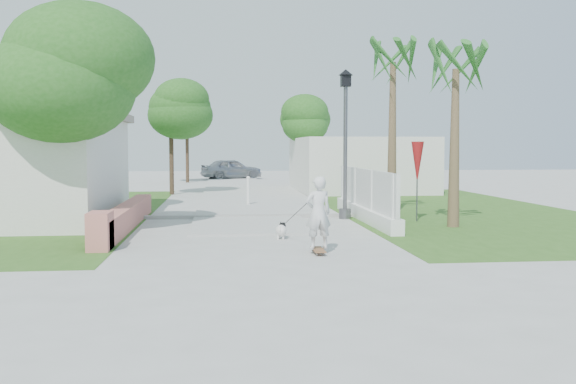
{
  "coord_description": "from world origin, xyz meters",
  "views": [
    {
      "loc": [
        -0.8,
        -13.33,
        2.14
      ],
      "look_at": [
        0.75,
        1.43,
        1.1
      ],
      "focal_mm": 40.0,
      "sensor_mm": 36.0,
      "label": 1
    }
  ],
  "objects": [
    {
      "name": "palm_near",
      "position": [
        5.4,
        3.2,
        3.95
      ],
      "size": [
        1.8,
        1.8,
        4.7
      ],
      "color": "brown",
      "rests_on": "ground"
    },
    {
      "name": "grass_right",
      "position": [
        7.0,
        8.0,
        0.01
      ],
      "size": [
        8.0,
        20.0,
        0.01
      ],
      "primitive_type": "cube",
      "color": "#325C1D",
      "rests_on": "ground"
    },
    {
      "name": "tree_left_near",
      "position": [
        -4.48,
        2.98,
        3.82
      ],
      "size": [
        3.6,
        3.6,
        5.28
      ],
      "color": "#4C3826",
      "rests_on": "ground"
    },
    {
      "name": "palm_far",
      "position": [
        4.6,
        6.5,
        4.48
      ],
      "size": [
        1.8,
        1.8,
        5.3
      ],
      "color": "brown",
      "rests_on": "ground"
    },
    {
      "name": "building_right",
      "position": [
        6.0,
        18.0,
        1.3
      ],
      "size": [
        6.0,
        8.0,
        2.6
      ],
      "primitive_type": "cube",
      "color": "silver",
      "rests_on": "ground"
    },
    {
      "name": "grass_left",
      "position": [
        -7.0,
        8.0,
        0.01
      ],
      "size": [
        8.0,
        20.0,
        0.01
      ],
      "primitive_type": "cube",
      "color": "#325C1D",
      "rests_on": "ground"
    },
    {
      "name": "patio_umbrella",
      "position": [
        4.8,
        4.5,
        1.69
      ],
      "size": [
        0.36,
        0.36,
        2.3
      ],
      "color": "#59595E",
      "rests_on": "ground"
    },
    {
      "name": "tree_path_left",
      "position": [
        -2.98,
        15.98,
        3.82
      ],
      "size": [
        3.4,
        3.4,
        5.23
      ],
      "color": "#4C3826",
      "rests_on": "ground"
    },
    {
      "name": "street_lamp",
      "position": [
        2.9,
        5.5,
        2.43
      ],
      "size": [
        0.44,
        0.44,
        4.44
      ],
      "color": "#59595E",
      "rests_on": "ground"
    },
    {
      "name": "pink_wall",
      "position": [
        -3.3,
        3.55,
        0.31
      ],
      "size": [
        0.45,
        8.2,
        0.8
      ],
      "color": "#C57265",
      "rests_on": "ground"
    },
    {
      "name": "lattice_fence",
      "position": [
        3.4,
        5.0,
        0.54
      ],
      "size": [
        0.35,
        7.0,
        1.5
      ],
      "color": "white",
      "rests_on": "ground"
    },
    {
      "name": "dog",
      "position": [
        0.6,
        1.48,
        0.21
      ],
      "size": [
        0.34,
        0.56,
        0.39
      ],
      "rotation": [
        0.0,
        0.0,
        -0.23
      ],
      "color": "white",
      "rests_on": "ground"
    },
    {
      "name": "path_strip",
      "position": [
        0.0,
        20.0,
        0.03
      ],
      "size": [
        3.2,
        36.0,
        0.06
      ],
      "primitive_type": "cube",
      "color": "#B7B7B2",
      "rests_on": "ground"
    },
    {
      "name": "bollard",
      "position": [
        0.2,
        10.0,
        0.58
      ],
      "size": [
        0.14,
        0.14,
        1.09
      ],
      "color": "white",
      "rests_on": "ground"
    },
    {
      "name": "curb",
      "position": [
        0.0,
        6.0,
        0.05
      ],
      "size": [
        6.5,
        0.25,
        0.1
      ],
      "primitive_type": "cube",
      "color": "#999993",
      "rests_on": "ground"
    },
    {
      "name": "ground",
      "position": [
        0.0,
        0.0,
        0.0
      ],
      "size": [
        90.0,
        90.0,
        0.0
      ],
      "primitive_type": "plane",
      "color": "#B7B7B2",
      "rests_on": "ground"
    },
    {
      "name": "tree_path_right",
      "position": [
        3.22,
        19.98,
        3.49
      ],
      "size": [
        3.0,
        3.0,
        4.79
      ],
      "color": "#4C3826",
      "rests_on": "ground"
    },
    {
      "name": "parked_car",
      "position": [
        -0.07,
        29.89,
        0.69
      ],
      "size": [
        4.35,
        2.83,
        1.38
      ],
      "primitive_type": "imported",
      "rotation": [
        0.0,
        0.0,
        1.89
      ],
      "color": "#B1B5BA",
      "rests_on": "ground"
    },
    {
      "name": "tree_left_mid",
      "position": [
        -5.48,
        8.48,
        3.5
      ],
      "size": [
        3.2,
        3.2,
        4.85
      ],
      "color": "#4C3826",
      "rests_on": "ground"
    },
    {
      "name": "tree_path_far",
      "position": [
        -2.78,
        25.98,
        3.82
      ],
      "size": [
        3.2,
        3.2,
        5.17
      ],
      "color": "#4C3826",
      "rests_on": "ground"
    },
    {
      "name": "skateboarder",
      "position": [
        0.89,
        0.12,
        0.71
      ],
      "size": [
        0.84,
        2.72,
        1.56
      ],
      "rotation": [
        0.0,
        0.0,
        3.3
      ],
      "color": "brown",
      "rests_on": "ground"
    }
  ]
}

